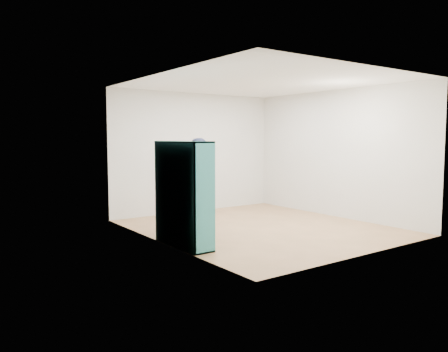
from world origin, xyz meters
TOP-DOWN VIEW (x-y plane):
  - floor at (0.00, 0.00)m, footprint 4.50×4.50m
  - ceiling at (0.00, 0.00)m, footprint 4.50×4.50m
  - wall_left at (-2.00, 0.00)m, footprint 0.02×4.50m
  - wall_right at (2.00, 0.00)m, footprint 0.02×4.50m
  - wall_back at (0.00, 2.25)m, footprint 4.00×0.02m
  - wall_front at (0.00, -2.25)m, footprint 4.00×0.02m
  - bookshelf at (-1.84, -0.34)m, footprint 0.35×1.18m
  - person at (-1.12, 0.40)m, footprint 0.51×0.67m
  - smartphone at (-1.25, 0.52)m, footprint 0.01×0.10m

SIDE VIEW (x-z plane):
  - floor at x=0.00m, z-range 0.00..0.00m
  - bookshelf at x=-1.84m, z-range -0.02..1.56m
  - person at x=-1.12m, z-range 0.00..1.62m
  - smartphone at x=-1.25m, z-range 0.85..0.99m
  - wall_left at x=-2.00m, z-range 0.00..2.60m
  - wall_right at x=2.00m, z-range 0.00..2.60m
  - wall_back at x=0.00m, z-range 0.00..2.60m
  - wall_front at x=0.00m, z-range 0.00..2.60m
  - ceiling at x=0.00m, z-range 2.60..2.60m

